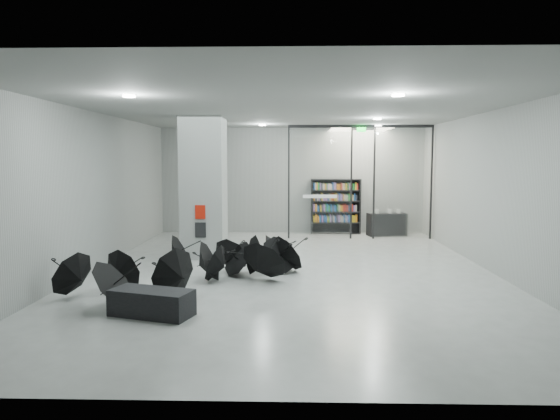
{
  "coord_description": "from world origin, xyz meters",
  "views": [
    {
      "loc": [
        0.09,
        -12.7,
        2.78
      ],
      "look_at": [
        -0.3,
        1.5,
        1.4
      ],
      "focal_mm": 33.1,
      "sensor_mm": 36.0,
      "label": 1
    }
  ],
  "objects_px": {
    "column": "(204,187)",
    "bookshelf": "(336,206)",
    "shop_counter": "(387,224)",
    "bench": "(152,303)",
    "umbrella_cluster": "(212,269)"
  },
  "relations": [
    {
      "from": "bookshelf",
      "to": "umbrella_cluster",
      "type": "relative_size",
      "value": 0.38
    },
    {
      "from": "bookshelf",
      "to": "shop_counter",
      "type": "height_order",
      "value": "bookshelf"
    },
    {
      "from": "bench",
      "to": "umbrella_cluster",
      "type": "distance_m",
      "value": 2.64
    },
    {
      "from": "bookshelf",
      "to": "umbrella_cluster",
      "type": "distance_m",
      "value": 8.69
    },
    {
      "from": "bench",
      "to": "shop_counter",
      "type": "height_order",
      "value": "shop_counter"
    },
    {
      "from": "column",
      "to": "bookshelf",
      "type": "relative_size",
      "value": 1.93
    },
    {
      "from": "bookshelf",
      "to": "column",
      "type": "bearing_deg",
      "value": -129.15
    },
    {
      "from": "umbrella_cluster",
      "to": "bench",
      "type": "bearing_deg",
      "value": -104.89
    },
    {
      "from": "shop_counter",
      "to": "bookshelf",
      "type": "bearing_deg",
      "value": 154.59
    },
    {
      "from": "bench",
      "to": "bookshelf",
      "type": "bearing_deg",
      "value": 85.9
    },
    {
      "from": "column",
      "to": "shop_counter",
      "type": "height_order",
      "value": "column"
    },
    {
      "from": "bookshelf",
      "to": "shop_counter",
      "type": "bearing_deg",
      "value": -13.07
    },
    {
      "from": "column",
      "to": "bench",
      "type": "relative_size",
      "value": 2.73
    },
    {
      "from": "column",
      "to": "shop_counter",
      "type": "distance_m",
      "value": 7.53
    },
    {
      "from": "bookshelf",
      "to": "shop_counter",
      "type": "xyz_separation_m",
      "value": [
        1.84,
        -0.5,
        -0.62
      ]
    }
  ]
}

